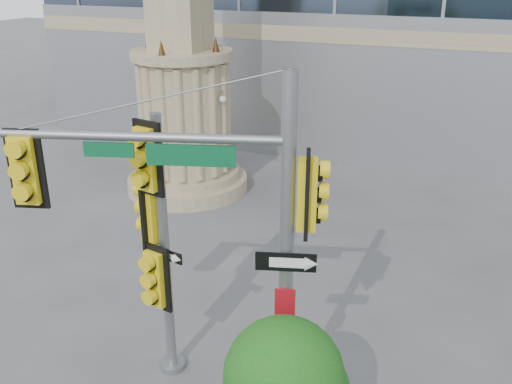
% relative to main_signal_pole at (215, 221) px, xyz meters
% --- Properties ---
extents(ground, '(120.00, 120.00, 0.00)m').
position_rel_main_signal_pole_xyz_m(ground, '(0.04, 0.88, -4.02)').
color(ground, '#545456').
rests_on(ground, ground).
extents(monument, '(4.40, 4.40, 16.60)m').
position_rel_main_signal_pole_xyz_m(monument, '(-5.96, 9.88, 1.49)').
color(monument, tan).
rests_on(monument, ground).
extents(main_signal_pole, '(4.91, 1.84, 6.50)m').
position_rel_main_signal_pole_xyz_m(main_signal_pole, '(0.00, 0.00, 0.00)').
color(main_signal_pole, slate).
rests_on(main_signal_pole, ground).
extents(secondary_signal_pole, '(0.95, 0.82, 5.48)m').
position_rel_main_signal_pole_xyz_m(secondary_signal_pole, '(-1.58, 0.72, -0.81)').
color(secondary_signal_pole, slate).
rests_on(secondary_signal_pole, ground).
extents(street_tree, '(1.92, 1.88, 2.99)m').
position_rel_main_signal_pole_xyz_m(street_tree, '(1.57, -0.88, -2.05)').
color(street_tree, tan).
rests_on(street_tree, ground).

